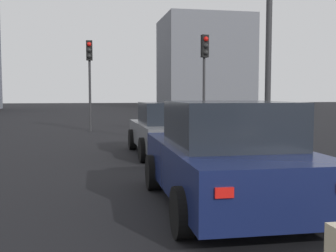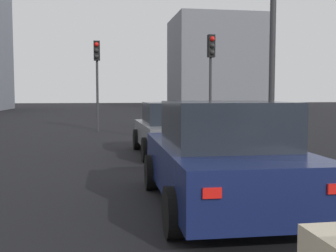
{
  "view_description": "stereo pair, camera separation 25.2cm",
  "coord_description": "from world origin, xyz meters",
  "px_view_note": "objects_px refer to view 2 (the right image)",
  "views": [
    {
      "loc": [
        -1.07,
        0.64,
        1.76
      ],
      "look_at": [
        7.27,
        -0.98,
        1.1
      ],
      "focal_mm": 44.81,
      "sensor_mm": 36.0,
      "label": 1
    },
    {
      "loc": [
        -1.11,
        0.39,
        1.76
      ],
      "look_at": [
        7.27,
        -0.98,
        1.1
      ],
      "focal_mm": 44.81,
      "sensor_mm": 36.0,
      "label": 2
    }
  ],
  "objects_px": {
    "traffic_light_near_right": "(97,67)",
    "car_navy_left_second": "(222,157)",
    "car_grey_left_lead": "(172,129)",
    "traffic_light_near_left": "(211,64)"
  },
  "relations": [
    {
      "from": "traffic_light_near_right",
      "to": "car_navy_left_second",
      "type": "bearing_deg",
      "value": 10.74
    },
    {
      "from": "car_navy_left_second",
      "to": "traffic_light_near_right",
      "type": "height_order",
      "value": "traffic_light_near_right"
    },
    {
      "from": "car_grey_left_lead",
      "to": "traffic_light_near_right",
      "type": "height_order",
      "value": "traffic_light_near_right"
    },
    {
      "from": "car_navy_left_second",
      "to": "traffic_light_near_left",
      "type": "xyz_separation_m",
      "value": [
        10.38,
        -2.62,
        2.18
      ]
    },
    {
      "from": "car_grey_left_lead",
      "to": "car_navy_left_second",
      "type": "xyz_separation_m",
      "value": [
        -5.7,
        0.22,
        0.05
      ]
    },
    {
      "from": "car_navy_left_second",
      "to": "traffic_light_near_right",
      "type": "xyz_separation_m",
      "value": [
        13.59,
        1.94,
        2.22
      ]
    },
    {
      "from": "car_navy_left_second",
      "to": "traffic_light_near_right",
      "type": "bearing_deg",
      "value": 9.28
    },
    {
      "from": "car_grey_left_lead",
      "to": "traffic_light_near_right",
      "type": "distance_m",
      "value": 8.49
    },
    {
      "from": "car_grey_left_lead",
      "to": "car_navy_left_second",
      "type": "bearing_deg",
      "value": 177.27
    },
    {
      "from": "traffic_light_near_left",
      "to": "car_grey_left_lead",
      "type": "bearing_deg",
      "value": -34.06
    }
  ]
}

